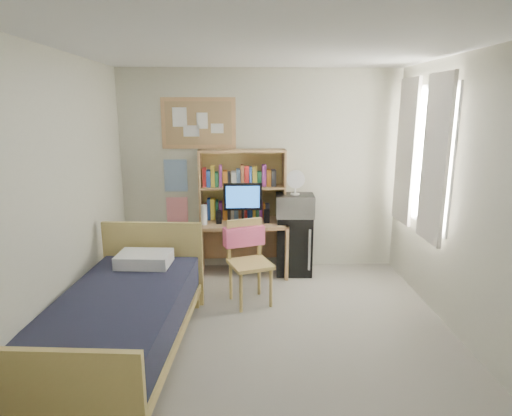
{
  "coord_description": "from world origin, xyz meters",
  "views": [
    {
      "loc": [
        -0.19,
        -3.45,
        2.11
      ],
      "look_at": [
        -0.07,
        1.2,
        1.02
      ],
      "focal_mm": 30.0,
      "sensor_mm": 36.0,
      "label": 1
    }
  ],
  "objects_px": {
    "desk": "(243,248)",
    "monitor": "(243,204)",
    "bulletin_board": "(199,123)",
    "desk_fan": "(295,184)",
    "desk_chair": "(250,263)",
    "microwave": "(295,205)",
    "bed": "(121,328)",
    "speaker_left": "(219,217)",
    "speaker_right": "(267,216)",
    "mini_fridge": "(294,244)"
  },
  "relations": [
    {
      "from": "desk",
      "to": "monitor",
      "type": "height_order",
      "value": "monitor"
    },
    {
      "from": "bulletin_board",
      "to": "desk_fan",
      "type": "xyz_separation_m",
      "value": [
        1.21,
        -0.26,
        -0.74
      ]
    },
    {
      "from": "bulletin_board",
      "to": "desk_chair",
      "type": "height_order",
      "value": "bulletin_board"
    },
    {
      "from": "monitor",
      "to": "microwave",
      "type": "relative_size",
      "value": 1.06
    },
    {
      "from": "bed",
      "to": "speaker_left",
      "type": "xyz_separation_m",
      "value": [
        0.74,
        1.84,
        0.49
      ]
    },
    {
      "from": "bed",
      "to": "speaker_left",
      "type": "height_order",
      "value": "speaker_left"
    },
    {
      "from": "monitor",
      "to": "speaker_right",
      "type": "xyz_separation_m",
      "value": [
        0.3,
        0.01,
        -0.17
      ]
    },
    {
      "from": "microwave",
      "to": "bed",
      "type": "bearing_deg",
      "value": -128.26
    },
    {
      "from": "desk",
      "to": "monitor",
      "type": "distance_m",
      "value": 0.6
    },
    {
      "from": "desk",
      "to": "mini_fridge",
      "type": "relative_size",
      "value": 1.45
    },
    {
      "from": "bed",
      "to": "speaker_right",
      "type": "height_order",
      "value": "speaker_right"
    },
    {
      "from": "mini_fridge",
      "to": "speaker_left",
      "type": "bearing_deg",
      "value": -170.46
    },
    {
      "from": "bulletin_board",
      "to": "bed",
      "type": "distance_m",
      "value": 2.78
    },
    {
      "from": "desk",
      "to": "speaker_left",
      "type": "height_order",
      "value": "speaker_left"
    },
    {
      "from": "bulletin_board",
      "to": "microwave",
      "type": "bearing_deg",
      "value": -12.27
    },
    {
      "from": "desk",
      "to": "bed",
      "type": "height_order",
      "value": "desk"
    },
    {
      "from": "monitor",
      "to": "microwave",
      "type": "height_order",
      "value": "monitor"
    },
    {
      "from": "bed",
      "to": "mini_fridge",
      "type": "bearing_deg",
      "value": 52.95
    },
    {
      "from": "bulletin_board",
      "to": "bed",
      "type": "height_order",
      "value": "bulletin_board"
    },
    {
      "from": "desk_chair",
      "to": "speaker_left",
      "type": "bearing_deg",
      "value": 95.61
    },
    {
      "from": "speaker_right",
      "to": "desk_fan",
      "type": "relative_size",
      "value": 0.6
    },
    {
      "from": "speaker_left",
      "to": "bed",
      "type": "bearing_deg",
      "value": -113.58
    },
    {
      "from": "desk_chair",
      "to": "microwave",
      "type": "distance_m",
      "value": 1.15
    },
    {
      "from": "monitor",
      "to": "bulletin_board",
      "type": "bearing_deg",
      "value": 146.45
    },
    {
      "from": "desk_chair",
      "to": "desk_fan",
      "type": "height_order",
      "value": "desk_fan"
    },
    {
      "from": "desk",
      "to": "monitor",
      "type": "xyz_separation_m",
      "value": [
        0.0,
        -0.06,
        0.6
      ]
    },
    {
      "from": "bed",
      "to": "monitor",
      "type": "relative_size",
      "value": 4.08
    },
    {
      "from": "desk",
      "to": "speaker_left",
      "type": "bearing_deg",
      "value": -168.69
    },
    {
      "from": "desk",
      "to": "speaker_left",
      "type": "xyz_separation_m",
      "value": [
        -0.3,
        -0.07,
        0.43
      ]
    },
    {
      "from": "desk_fan",
      "to": "speaker_left",
      "type": "bearing_deg",
      "value": -171.64
    },
    {
      "from": "microwave",
      "to": "bulletin_board",
      "type": "bearing_deg",
      "value": 170.79
    },
    {
      "from": "speaker_left",
      "to": "speaker_right",
      "type": "height_order",
      "value": "speaker_right"
    },
    {
      "from": "speaker_left",
      "to": "desk_fan",
      "type": "height_order",
      "value": "desk_fan"
    },
    {
      "from": "bed",
      "to": "speaker_right",
      "type": "bearing_deg",
      "value": 58.27
    },
    {
      "from": "desk_chair",
      "to": "microwave",
      "type": "height_order",
      "value": "microwave"
    },
    {
      "from": "mini_fridge",
      "to": "desk_chair",
      "type": "bearing_deg",
      "value": -119.47
    },
    {
      "from": "speaker_left",
      "to": "microwave",
      "type": "relative_size",
      "value": 0.34
    },
    {
      "from": "bulletin_board",
      "to": "desk",
      "type": "relative_size",
      "value": 0.84
    },
    {
      "from": "monitor",
      "to": "speaker_right",
      "type": "relative_size",
      "value": 2.99
    },
    {
      "from": "desk_chair",
      "to": "desk_fan",
      "type": "xyz_separation_m",
      "value": [
        0.58,
        0.89,
        0.72
      ]
    },
    {
      "from": "mini_fridge",
      "to": "microwave",
      "type": "height_order",
      "value": "microwave"
    },
    {
      "from": "monitor",
      "to": "desk_fan",
      "type": "relative_size",
      "value": 1.79
    },
    {
      "from": "mini_fridge",
      "to": "speaker_right",
      "type": "bearing_deg",
      "value": -162.8
    },
    {
      "from": "speaker_right",
      "to": "desk_chair",
      "type": "bearing_deg",
      "value": -106.67
    },
    {
      "from": "desk",
      "to": "speaker_right",
      "type": "relative_size",
      "value": 6.58
    },
    {
      "from": "desk_chair",
      "to": "desk_fan",
      "type": "distance_m",
      "value": 1.28
    },
    {
      "from": "microwave",
      "to": "desk_fan",
      "type": "distance_m",
      "value": 0.28
    },
    {
      "from": "mini_fridge",
      "to": "speaker_left",
      "type": "xyz_separation_m",
      "value": [
        -0.96,
        -0.11,
        0.4
      ]
    },
    {
      "from": "mini_fridge",
      "to": "monitor",
      "type": "relative_size",
      "value": 1.51
    },
    {
      "from": "speaker_right",
      "to": "bed",
      "type": "bearing_deg",
      "value": -127.46
    }
  ]
}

